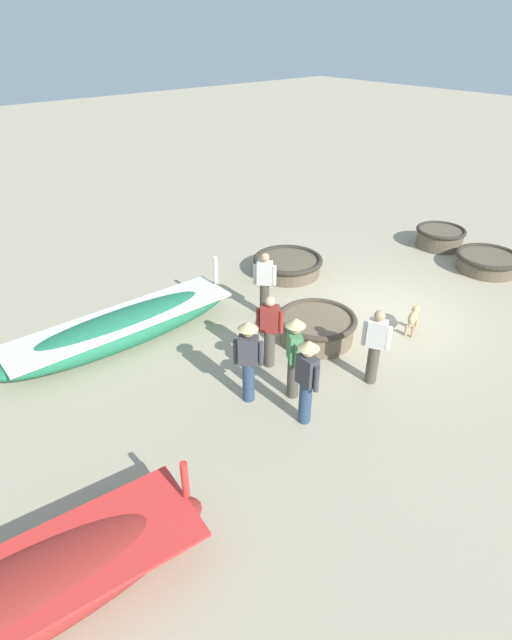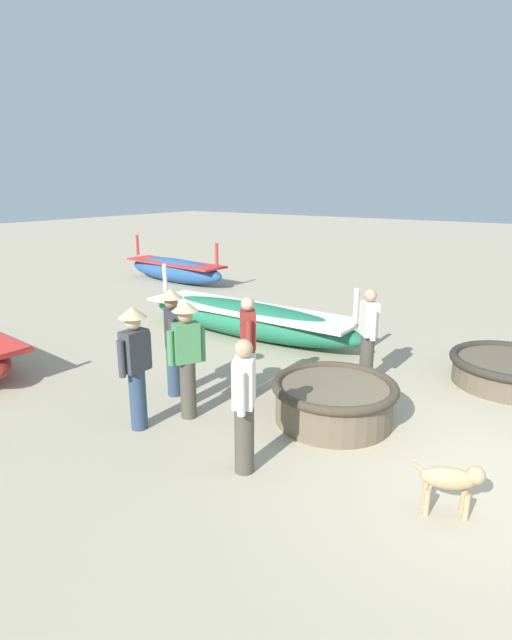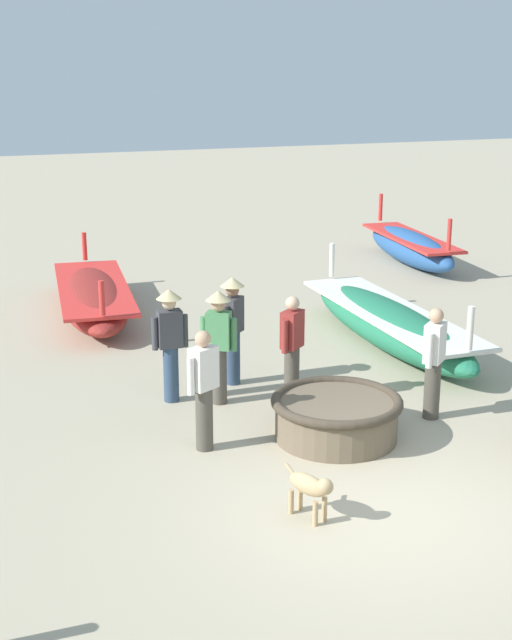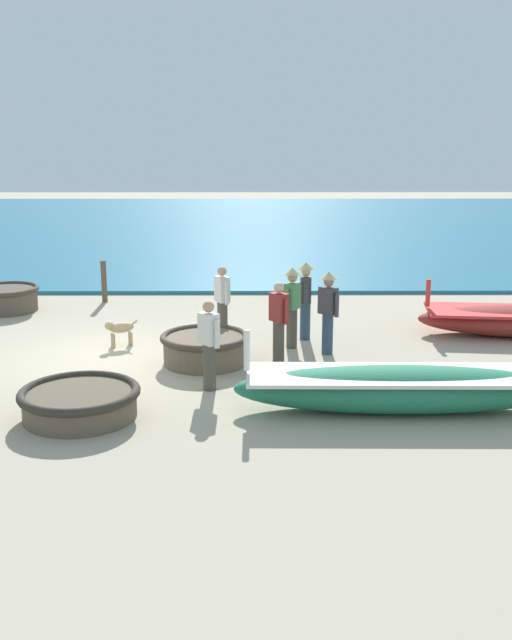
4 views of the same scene
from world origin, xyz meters
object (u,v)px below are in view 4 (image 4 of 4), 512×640
at_px(fisherman_standing_left, 209,343).
at_px(dog, 119,329).
at_px(fisherman_standing_right, 306,296).
at_px(long_boat_blue_hull, 401,388).
at_px(coracle_nearest, 6,298).
at_px(fisherman_hauling, 222,301).
at_px(coracle_far_left, 205,347).
at_px(fisherman_with_hat, 279,320).
at_px(mooring_post_inland, 104,281).
at_px(coracle_front_left, 80,401).
at_px(fisherman_by_coracle, 328,307).
at_px(fisherman_crouching, 292,302).

xyz_separation_m(fisherman_standing_left, dog, (-2.69, -2.01, -0.46)).
xyz_separation_m(fisherman_standing_left, fisherman_standing_right, (-3.19, 1.86, 0.12)).
distance_m(long_boat_blue_hull, dog, 6.30).
bearing_deg(coracle_nearest, fisherman_hauling, 64.50).
bearing_deg(coracle_far_left, dog, -122.49).
relative_size(fisherman_with_hat, mooring_post_inland, 1.44).
distance_m(fisherman_with_hat, fisherman_standing_right, 1.74).
height_order(coracle_nearest, mooring_post_inland, mooring_post_inland).
bearing_deg(long_boat_blue_hull, fisherman_standing_left, -108.27).
relative_size(coracle_front_left, fisherman_standing_right, 1.13).
xyz_separation_m(coracle_front_left, fisherman_standing_left, (-1.26, 1.95, 0.58)).
distance_m(coracle_front_left, fisherman_by_coracle, 5.42).
bearing_deg(fisherman_crouching, coracle_front_left, -42.36).
bearing_deg(coracle_nearest, coracle_far_left, 50.23).
relative_size(fisherman_crouching, fisherman_standing_right, 1.00).
xyz_separation_m(coracle_front_left, long_boat_blue_hull, (-0.24, 5.03, 0.12)).
distance_m(fisherman_hauling, fisherman_by_coracle, 2.41).
height_order(dog, mooring_post_inland, mooring_post_inland).
distance_m(dog, mooring_post_inland, 4.24).
height_order(fisherman_hauling, mooring_post_inland, fisherman_hauling).
relative_size(long_boat_blue_hull, fisherman_standing_right, 3.18).
bearing_deg(coracle_nearest, fisherman_by_coracle, 63.94).
bearing_deg(fisherman_with_hat, mooring_post_inland, -140.24).
height_order(coracle_nearest, fisherman_hauling, fisherman_hauling).
relative_size(coracle_nearest, coracle_far_left, 0.94).
xyz_separation_m(coracle_nearest, coracle_front_left, (7.09, 3.39, -0.07)).
bearing_deg(fisherman_by_coracle, coracle_far_left, -75.95).
height_order(fisherman_standing_left, fisherman_by_coracle, fisherman_by_coracle).
bearing_deg(fisherman_by_coracle, long_boat_blue_hull, 15.26).
bearing_deg(long_boat_blue_hull, fisherman_standing_right, -163.73).
height_order(coracle_front_left, fisherman_standing_left, fisherman_standing_left).
bearing_deg(mooring_post_inland, fisherman_by_coracle, 48.83).
xyz_separation_m(long_boat_blue_hull, fisherman_hauling, (-4.25, -2.99, 0.45)).
bearing_deg(fisherman_standing_left, long_boat_blue_hull, 71.73).
xyz_separation_m(fisherman_crouching, fisherman_by_coracle, (0.44, 0.69, 0.00)).
bearing_deg(dog, coracle_front_left, 0.90).
bearing_deg(fisherman_hauling, fisherman_by_coracle, 62.54).
relative_size(coracle_far_left, long_boat_blue_hull, 0.32).
relative_size(fisherman_standing_left, fisherman_standing_right, 0.94).
xyz_separation_m(long_boat_blue_hull, fisherman_with_hat, (-2.59, -1.85, 0.45)).
relative_size(fisherman_standing_left, mooring_post_inland, 1.44).
height_order(coracle_nearest, coracle_front_left, coracle_nearest).
xyz_separation_m(fisherman_crouching, fisherman_standing_right, (-0.62, 0.32, 0.00)).
bearing_deg(fisherman_standing_left, fisherman_hauling, 178.23).
relative_size(fisherman_with_hat, fisherman_hauling, 1.00).
bearing_deg(fisherman_by_coracle, mooring_post_inland, -131.17).
xyz_separation_m(coracle_front_left, fisherman_standing_right, (-4.45, 3.81, 0.70)).
relative_size(fisherman_crouching, mooring_post_inland, 1.54).
height_order(fisherman_crouching, fisherman_hauling, fisherman_crouching).
height_order(fisherman_with_hat, mooring_post_inland, fisherman_with_hat).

